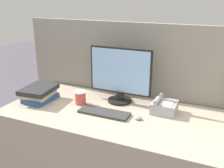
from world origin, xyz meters
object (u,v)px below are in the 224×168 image
object	(u,v)px
keyboard	(104,113)
mouse	(138,118)
desk_telephone	(164,107)
coffee_cup	(80,98)
book_stack	(39,93)
monitor	(120,77)

from	to	relation	value
keyboard	mouse	world-z (taller)	mouse
keyboard	mouse	distance (m)	0.27
desk_telephone	coffee_cup	bearing A→B (deg)	-169.98
keyboard	desk_telephone	xyz separation A→B (m)	(0.41, 0.21, 0.04)
mouse	coffee_cup	world-z (taller)	coffee_cup
mouse	desk_telephone	world-z (taller)	desk_telephone
book_stack	coffee_cup	bearing A→B (deg)	12.40
book_stack	keyboard	bearing A→B (deg)	-1.31
mouse	book_stack	size ratio (longest dim) A/B	0.18
monitor	keyboard	world-z (taller)	monitor
monitor	keyboard	bearing A→B (deg)	-93.11
monitor	coffee_cup	world-z (taller)	monitor
mouse	keyboard	bearing A→B (deg)	-176.57
keyboard	monitor	bearing A→B (deg)	86.89
keyboard	desk_telephone	world-z (taller)	desk_telephone
monitor	coffee_cup	distance (m)	0.38
monitor	book_stack	xyz separation A→B (m)	(-0.64, -0.27, -0.16)
monitor	keyboard	xyz separation A→B (m)	(-0.02, -0.28, -0.21)
keyboard	book_stack	distance (m)	0.63
mouse	monitor	bearing A→B (deg)	133.97
coffee_cup	desk_telephone	bearing A→B (deg)	10.02
coffee_cup	keyboard	bearing A→B (deg)	-19.58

